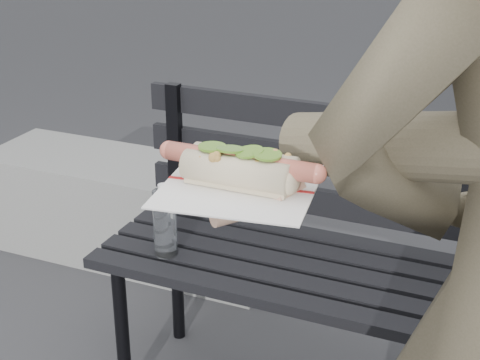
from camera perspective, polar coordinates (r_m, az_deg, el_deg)
The scene contains 3 objects.
park_bench at distance 2.01m, azimuth 10.17°, elevation -5.37°, with size 1.50×0.44×0.88m.
concrete_block at distance 2.99m, azimuth -8.42°, elevation -2.28°, with size 1.20×0.40×0.40m, color slate.
held_hotdog at distance 0.93m, azimuth 12.66°, elevation 1.76°, with size 0.62×0.33×0.20m.
Camera 1 is at (0.42, -0.76, 1.47)m, focal length 55.00 mm.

